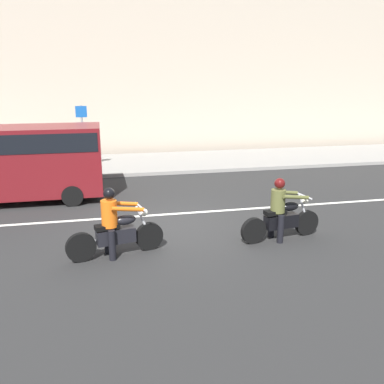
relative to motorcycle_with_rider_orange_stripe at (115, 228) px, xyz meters
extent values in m
plane|color=#262626|center=(1.53, 1.65, -0.63)|extent=(80.00, 80.00, 0.00)
cube|color=gray|center=(1.53, 9.65, -0.56)|extent=(40.00, 4.40, 0.14)
cube|color=#B7A893|center=(1.53, 13.05, 3.95)|extent=(40.00, 1.40, 9.16)
cube|color=silver|center=(0.72, 2.55, -0.63)|extent=(18.00, 0.14, 0.01)
cylinder|color=black|center=(0.75, 0.17, -0.31)|extent=(0.65, 0.26, 0.64)
cylinder|color=black|center=(-0.73, -0.17, -0.31)|extent=(0.65, 0.26, 0.64)
cylinder|color=silver|center=(0.63, 0.14, 0.05)|extent=(0.36, 0.13, 0.78)
cube|color=black|center=(0.01, 0.00, -0.17)|extent=(0.88, 0.46, 0.32)
ellipsoid|color=black|center=(0.23, 0.05, 0.16)|extent=(0.52, 0.34, 0.22)
cube|color=black|center=(-0.16, -0.04, 0.06)|extent=(0.56, 0.35, 0.10)
cylinder|color=silver|center=(0.58, 0.13, 0.40)|extent=(0.19, 0.69, 0.04)
sphere|color=silver|center=(0.65, 0.15, 0.26)|extent=(0.17, 0.17, 0.17)
cylinder|color=silver|center=(-0.32, 0.09, -0.29)|extent=(0.70, 0.22, 0.07)
cylinder|color=black|center=(-0.08, -0.22, -0.30)|extent=(0.18, 0.18, 0.67)
cylinder|color=black|center=(-0.17, 0.17, -0.30)|extent=(0.18, 0.18, 0.67)
cylinder|color=orange|center=(-0.11, -0.03, 0.35)|extent=(0.41, 0.41, 0.58)
cylinder|color=orange|center=(0.28, -0.16, 0.46)|extent=(0.72, 0.25, 0.21)
cylinder|color=orange|center=(0.19, 0.27, 0.46)|extent=(0.72, 0.25, 0.21)
sphere|color=tan|center=(-0.09, -0.02, 0.76)|extent=(0.20, 0.20, 0.20)
sphere|color=black|center=(-0.09, -0.02, 0.79)|extent=(0.25, 0.25, 0.25)
cylinder|color=black|center=(4.66, 0.27, -0.32)|extent=(0.64, 0.22, 0.63)
cylinder|color=black|center=(3.18, 0.02, -0.32)|extent=(0.64, 0.22, 0.63)
cylinder|color=silver|center=(4.54, 0.25, 0.04)|extent=(0.36, 0.12, 0.78)
cube|color=black|center=(3.92, 0.14, -0.18)|extent=(0.86, 0.41, 0.32)
ellipsoid|color=black|center=(4.14, 0.18, 0.16)|extent=(0.51, 0.32, 0.22)
cube|color=black|center=(3.75, 0.11, 0.06)|extent=(0.55, 0.32, 0.10)
cylinder|color=silver|center=(4.48, 0.24, 0.40)|extent=(0.16, 0.70, 0.04)
sphere|color=silver|center=(4.56, 0.25, 0.26)|extent=(0.17, 0.17, 0.17)
cylinder|color=silver|center=(3.60, 0.25, -0.30)|extent=(0.70, 0.19, 0.07)
cylinder|color=black|center=(3.82, -0.08, -0.30)|extent=(0.17, 0.17, 0.68)
cylinder|color=black|center=(3.75, 0.32, -0.30)|extent=(0.17, 0.17, 0.68)
cylinder|color=brown|center=(3.80, 0.12, 0.34)|extent=(0.39, 0.39, 0.55)
cylinder|color=brown|center=(4.18, -0.03, 0.45)|extent=(0.71, 0.21, 0.19)
cylinder|color=brown|center=(4.11, 0.40, 0.45)|extent=(0.71, 0.21, 0.19)
sphere|color=tan|center=(3.82, 0.13, 0.73)|extent=(0.20, 0.20, 0.20)
sphere|color=#510F0F|center=(3.82, 0.13, 0.76)|extent=(0.25, 0.25, 0.25)
cube|color=maroon|center=(-2.63, 4.85, 0.65)|extent=(4.81, 1.90, 2.09)
cube|color=black|center=(-2.63, 4.85, 1.30)|extent=(4.66, 1.93, 0.56)
cylinder|color=black|center=(-1.14, 4.85, -0.31)|extent=(0.64, 1.96, 0.64)
cylinder|color=gray|center=(-0.92, 8.59, 0.79)|extent=(0.08, 0.08, 2.58)
cube|color=#1959B2|center=(-0.92, 8.56, 1.83)|extent=(0.44, 0.03, 0.44)
cylinder|color=black|center=(-2.51, 9.61, -0.08)|extent=(0.14, 0.14, 0.83)
cylinder|color=black|center=(-2.31, 9.61, -0.08)|extent=(0.14, 0.14, 0.83)
cylinder|color=#4C3823|center=(-2.41, 9.61, 0.63)|extent=(0.34, 0.34, 0.58)
sphere|color=tan|center=(-2.41, 9.61, 1.03)|extent=(0.21, 0.21, 0.21)
camera|label=1|loc=(-0.15, -8.61, 3.15)|focal=38.94mm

